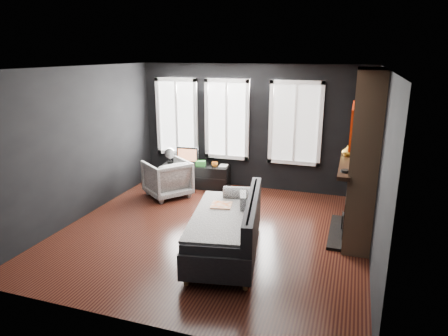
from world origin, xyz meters
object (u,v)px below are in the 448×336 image
(sofa, at_px, (225,225))
(media_console, at_px, (197,175))
(mug, at_px, (215,164))
(book, at_px, (220,161))
(monitor, at_px, (188,155))
(mantel_vase, at_px, (347,151))
(armchair, at_px, (167,177))

(sofa, distance_m, media_console, 3.19)
(mug, distance_m, book, 0.13)
(media_console, relative_size, book, 6.09)
(monitor, height_order, mug, monitor)
(monitor, distance_m, mantel_vase, 3.60)
(armchair, relative_size, mug, 6.23)
(media_console, bearing_deg, monitor, -169.48)
(sofa, bearing_deg, mantel_vase, 35.65)
(mug, height_order, mantel_vase, mantel_vase)
(media_console, xyz_separation_m, monitor, (-0.19, -0.05, 0.48))
(monitor, bearing_deg, mug, -1.49)
(monitor, bearing_deg, book, 4.90)
(media_console, bearing_deg, mantel_vase, -22.12)
(sofa, xyz_separation_m, media_console, (-1.58, 2.76, -0.20))
(media_console, distance_m, mug, 0.55)
(media_console, distance_m, mantel_vase, 3.55)
(book, distance_m, mantel_vase, 3.00)
(mug, bearing_deg, book, 44.81)
(sofa, xyz_separation_m, mantel_vase, (1.62, 1.68, 0.87))
(sofa, height_order, armchair, sofa)
(sofa, xyz_separation_m, armchair, (-1.93, 1.99, -0.03))
(sofa, height_order, mug, sofa)
(armchair, bearing_deg, sofa, 81.89)
(monitor, bearing_deg, media_console, 10.26)
(monitor, xyz_separation_m, mantel_vase, (3.40, -1.04, 0.59))
(sofa, distance_m, monitor, 3.26)
(media_console, height_order, mug, mug)
(sofa, xyz_separation_m, book, (-1.06, 2.82, 0.18))
(armchair, bearing_deg, mug, 171.39)
(media_console, bearing_deg, sofa, -63.58)
(book, bearing_deg, mantel_vase, -23.16)
(media_console, xyz_separation_m, mantel_vase, (3.21, -1.09, 1.06))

